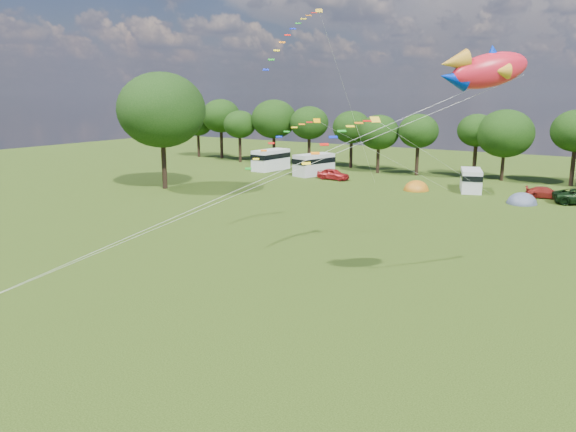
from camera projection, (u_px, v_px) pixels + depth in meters
The scene contains 14 objects.
ground_plane at pixel (197, 328), 26.74m from camera, with size 180.00×180.00×0.00m, color black.
tree_line at pixel (536, 132), 67.69m from camera, with size 102.98×10.98×10.27m.
big_tree at pixel (162, 110), 63.64m from camera, with size 10.00×10.00×13.28m.
car_a at pixel (333, 174), 71.99m from camera, with size 1.71×4.33×1.44m, color red.
car_c at pixel (546, 193), 59.41m from camera, with size 1.66×3.96×1.19m, color maroon.
campervan_a at pixel (271, 159), 80.75m from camera, with size 3.01×6.19×2.95m.
campervan_b at pixel (314, 164), 75.72m from camera, with size 3.90×6.29×2.87m.
campervan_c at pixel (471, 179), 63.51m from camera, with size 3.66×5.51×2.49m.
tent_orange at pixel (416, 190), 64.33m from camera, with size 2.89×3.16×2.26m.
tent_greyblue at pixel (522, 203), 56.60m from camera, with size 3.00×3.28×2.23m.
fish_kite at pixel (483, 70), 24.73m from camera, with size 3.98×3.61×2.28m.
streamer_kite_a at pixel (297, 30), 52.04m from camera, with size 3.40×5.58×5.78m.
streamer_kite_b at pixel (289, 135), 42.93m from camera, with size 4.22×4.59×3.77m.
streamer_kite_c at pixel (348, 132), 35.02m from camera, with size 3.18×4.97×2.81m.
Camera 1 is at (17.16, -18.62, 11.00)m, focal length 35.00 mm.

